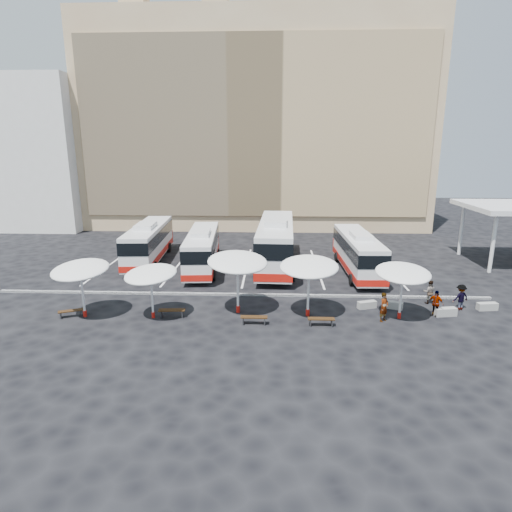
{
  "coord_description": "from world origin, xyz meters",
  "views": [
    {
      "loc": [
        2.29,
        -27.42,
        10.04
      ],
      "look_at": [
        1.0,
        3.0,
        2.2
      ],
      "focal_mm": 30.0,
      "sensor_mm": 36.0,
      "label": 1
    }
  ],
  "objects_px": {
    "sunshade_3": "(309,267)",
    "wood_bench_1": "(172,311)",
    "conc_bench_3": "(487,306)",
    "bus_0": "(149,241)",
    "passenger_2": "(436,303)",
    "passenger_0": "(384,307)",
    "bus_2": "(276,241)",
    "passenger_3": "(460,297)",
    "passenger_1": "(429,292)",
    "bus_3": "(358,251)",
    "sunshade_4": "(403,273)",
    "bus_1": "(202,248)",
    "conc_bench_0": "(367,305)",
    "sunshade_1": "(151,274)",
    "sunshade_0": "(80,270)",
    "wood_bench_3": "(321,320)",
    "wood_bench_2": "(254,318)",
    "conc_bench_1": "(393,305)",
    "sunshade_2": "(238,262)",
    "wood_bench_0": "(71,312)",
    "conc_bench_2": "(445,312)"
  },
  "relations": [
    {
      "from": "bus_0",
      "to": "passenger_2",
      "type": "xyz_separation_m",
      "value": [
        20.98,
        -12.03,
        -1.02
      ]
    },
    {
      "from": "bus_1",
      "to": "wood_bench_1",
      "type": "relative_size",
      "value": 6.73
    },
    {
      "from": "sunshade_4",
      "to": "wood_bench_2",
      "type": "relative_size",
      "value": 2.15
    },
    {
      "from": "bus_1",
      "to": "wood_bench_2",
      "type": "distance_m",
      "value": 12.69
    },
    {
      "from": "sunshade_4",
      "to": "wood_bench_3",
      "type": "height_order",
      "value": "sunshade_4"
    },
    {
      "from": "sunshade_3",
      "to": "wood_bench_0",
      "type": "xyz_separation_m",
      "value": [
        -14.35,
        -0.82,
        -2.77
      ]
    },
    {
      "from": "passenger_1",
      "to": "passenger_2",
      "type": "height_order",
      "value": "passenger_2"
    },
    {
      "from": "bus_1",
      "to": "wood_bench_0",
      "type": "xyz_separation_m",
      "value": [
        -6.24,
        -11.01,
        -1.41
      ]
    },
    {
      "from": "wood_bench_3",
      "to": "passenger_0",
      "type": "height_order",
      "value": "passenger_0"
    },
    {
      "from": "wood_bench_1",
      "to": "sunshade_4",
      "type": "bearing_deg",
      "value": 1.65
    },
    {
      "from": "bus_1",
      "to": "bus_3",
      "type": "height_order",
      "value": "bus_3"
    },
    {
      "from": "bus_1",
      "to": "conc_bench_1",
      "type": "relative_size",
      "value": 8.95
    },
    {
      "from": "bus_0",
      "to": "bus_3",
      "type": "bearing_deg",
      "value": -12.69
    },
    {
      "from": "bus_3",
      "to": "sunshade_3",
      "type": "xyz_separation_m",
      "value": [
        -4.71,
        -9.55,
        1.36
      ]
    },
    {
      "from": "bus_3",
      "to": "wood_bench_3",
      "type": "height_order",
      "value": "bus_3"
    },
    {
      "from": "bus_3",
      "to": "wood_bench_3",
      "type": "distance_m",
      "value": 11.86
    },
    {
      "from": "sunshade_4",
      "to": "wood_bench_0",
      "type": "relative_size",
      "value": 2.35
    },
    {
      "from": "bus_1",
      "to": "conc_bench_3",
      "type": "xyz_separation_m",
      "value": [
        19.51,
        -8.77,
        -1.51
      ]
    },
    {
      "from": "bus_1",
      "to": "passenger_0",
      "type": "bearing_deg",
      "value": -45.45
    },
    {
      "from": "passenger_3",
      "to": "wood_bench_0",
      "type": "bearing_deg",
      "value": -13.4
    },
    {
      "from": "bus_2",
      "to": "wood_bench_2",
      "type": "bearing_deg",
      "value": -93.98
    },
    {
      "from": "conc_bench_0",
      "to": "bus_0",
      "type": "bearing_deg",
      "value": 147.53
    },
    {
      "from": "bus_2",
      "to": "passenger_2",
      "type": "distance_m",
      "value": 14.65
    },
    {
      "from": "sunshade_1",
      "to": "wood_bench_0",
      "type": "bearing_deg",
      "value": -178.97
    },
    {
      "from": "bus_2",
      "to": "passenger_3",
      "type": "distance_m",
      "value": 15.26
    },
    {
      "from": "passenger_0",
      "to": "passenger_2",
      "type": "relative_size",
      "value": 1.08
    },
    {
      "from": "sunshade_2",
      "to": "bus_1",
      "type": "bearing_deg",
      "value": 111.23
    },
    {
      "from": "conc_bench_0",
      "to": "passenger_3",
      "type": "distance_m",
      "value": 5.82
    },
    {
      "from": "sunshade_3",
      "to": "passenger_0",
      "type": "bearing_deg",
      "value": -8.41
    },
    {
      "from": "passenger_3",
      "to": "sunshade_0",
      "type": "bearing_deg",
      "value": -13.43
    },
    {
      "from": "passenger_0",
      "to": "passenger_1",
      "type": "relative_size",
      "value": 1.11
    },
    {
      "from": "wood_bench_0",
      "to": "conc_bench_1",
      "type": "relative_size",
      "value": 1.18
    },
    {
      "from": "sunshade_3",
      "to": "passenger_2",
      "type": "distance_m",
      "value": 8.07
    },
    {
      "from": "passenger_3",
      "to": "bus_0",
      "type": "bearing_deg",
      "value": -44.16
    },
    {
      "from": "bus_2",
      "to": "passenger_1",
      "type": "xyz_separation_m",
      "value": [
        10.02,
        -8.79,
        -1.38
      ]
    },
    {
      "from": "passenger_0",
      "to": "passenger_2",
      "type": "height_order",
      "value": "passenger_0"
    },
    {
      "from": "conc_bench_1",
      "to": "sunshade_2",
      "type": "bearing_deg",
      "value": -173.82
    },
    {
      "from": "conc_bench_2",
      "to": "wood_bench_3",
      "type": "bearing_deg",
      "value": -166.53
    },
    {
      "from": "wood_bench_3",
      "to": "passenger_1",
      "type": "height_order",
      "value": "passenger_1"
    },
    {
      "from": "sunshade_1",
      "to": "wood_bench_3",
      "type": "distance_m",
      "value": 10.29
    },
    {
      "from": "bus_0",
      "to": "passenger_3",
      "type": "xyz_separation_m",
      "value": [
        22.92,
        -10.93,
        -0.99
      ]
    },
    {
      "from": "wood_bench_2",
      "to": "bus_0",
      "type": "bearing_deg",
      "value": 126.12
    },
    {
      "from": "sunshade_3",
      "to": "wood_bench_2",
      "type": "xyz_separation_m",
      "value": [
        -3.21,
        -1.43,
        -2.74
      ]
    },
    {
      "from": "wood_bench_1",
      "to": "wood_bench_2",
      "type": "xyz_separation_m",
      "value": [
        5.01,
        -0.86,
        -0.01
      ]
    },
    {
      "from": "sunshade_1",
      "to": "passenger_1",
      "type": "xyz_separation_m",
      "value": [
        17.43,
        3.17,
        -1.95
      ]
    },
    {
      "from": "sunshade_3",
      "to": "wood_bench_1",
      "type": "height_order",
      "value": "sunshade_3"
    },
    {
      "from": "wood_bench_1",
      "to": "conc_bench_3",
      "type": "height_order",
      "value": "wood_bench_1"
    },
    {
      "from": "wood_bench_2",
      "to": "wood_bench_3",
      "type": "distance_m",
      "value": 3.87
    },
    {
      "from": "sunshade_4",
      "to": "conc_bench_3",
      "type": "relative_size",
      "value": 2.71
    },
    {
      "from": "bus_3",
      "to": "sunshade_4",
      "type": "xyz_separation_m",
      "value": [
        0.75,
        -9.73,
        1.09
      ]
    }
  ]
}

